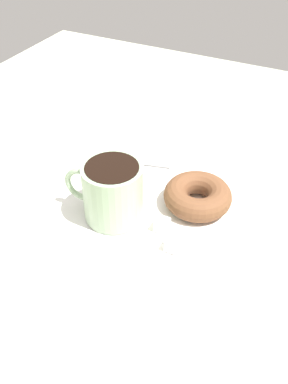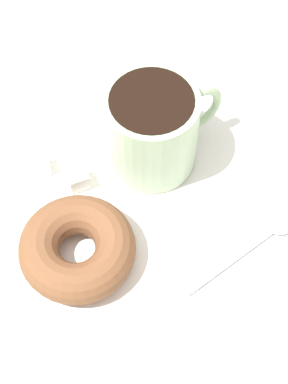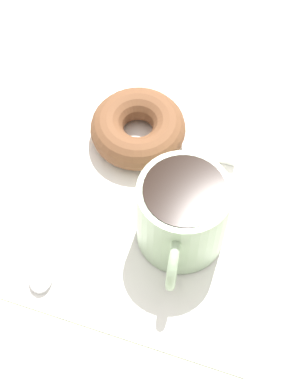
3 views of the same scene
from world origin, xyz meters
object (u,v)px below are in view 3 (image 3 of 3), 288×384
Objects in this scene: donut at (138,128)px; sugar_cube_extra at (229,153)px; spoon at (43,258)px; coffee_cup at (182,215)px; sugar_cube at (197,168)px.

donut reaches higher than sugar_cube_extra.
donut reaches higher than spoon.
sugar_cube_extra reaches higher than spoon.
coffee_cup is at bearing 27.68° from spoon.
sugar_cube_extra is at bearing 44.95° from sugar_cube.
sugar_cube is (7.49, -2.64, -0.89)cm from donut.
donut is 0.78× the size of spoon.
donut is (-7.74, 10.70, -2.81)cm from coffee_cup.
sugar_cube_extra is at bearing 1.62° from donut.
spoon is at bearing -152.32° from coffee_cup.
spoon is 19.06cm from sugar_cube.
donut is 5.86× the size of sugar_cube_extra.
sugar_cube_extra is at bearing 76.27° from coffee_cup.
spoon is at bearing -129.93° from sugar_cube.
sugar_cube is 1.07× the size of sugar_cube_extra.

